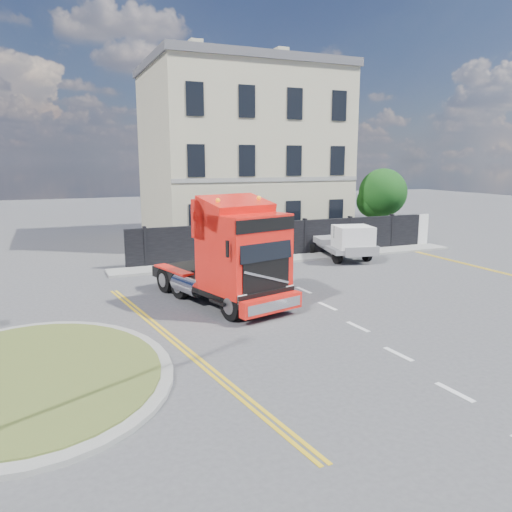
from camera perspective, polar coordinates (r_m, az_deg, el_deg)
name	(u,v)px	position (r m, az deg, el deg)	size (l,w,h in m)	color
ground	(250,312)	(17.81, -0.74, -6.47)	(120.00, 120.00, 0.00)	#424244
traffic_island	(32,376)	(13.82, -24.20, -12.35)	(6.80, 6.80, 0.17)	gray
hoarding_fence	(298,238)	(28.26, 4.77, 2.05)	(18.80, 0.25, 2.00)	black
georgian_building	(241,154)	(34.56, -1.78, 11.62)	(12.30, 10.30, 12.80)	#B2AD8E
tree	(380,195)	(34.80, 14.03, 6.81)	(3.20, 3.20, 4.80)	#382619
pavement_far	(296,258)	(27.38, 4.58, -0.23)	(20.00, 1.60, 0.12)	gray
truck	(233,259)	(18.26, -2.61, -0.32)	(4.09, 7.00, 3.95)	black
flatbed_pickup	(347,241)	(27.17, 10.35, 1.65)	(2.79, 4.98, 1.94)	slate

